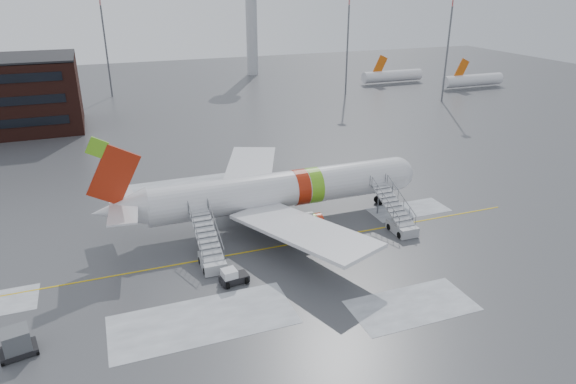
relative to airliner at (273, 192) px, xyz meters
name	(u,v)px	position (x,y,z in m)	size (l,w,h in m)	color
ground	(243,248)	(-4.73, -4.64, -3.42)	(260.00, 260.00, 0.00)	#494C4F
airliner	(273,192)	(0.00, 0.00, 0.00)	(35.03, 32.97, 11.18)	silver
airstair_fwd	(399,220)	(11.47, -6.54, -2.35)	(2.05, 7.70, 3.48)	#A3A5AA
airstair_aft	(210,253)	(-8.31, -6.54, -2.35)	(2.05, 7.70, 3.48)	#AEB1B5
pushback_tug	(232,277)	(-7.27, -10.40, -2.81)	(2.53, 2.01, 1.37)	black
uld_container	(17,343)	(-23.47, -13.95, -2.50)	(2.68, 2.17, 1.95)	black
control_tower	(251,2)	(25.27, 90.36, 15.33)	(6.40, 6.40, 30.00)	#B2B5BA
light_mast_far_ne	(348,31)	(37.27, 57.36, 10.42)	(1.20, 1.20, 24.25)	#595B60
light_mast_far_n	(104,32)	(-12.73, 73.36, 10.42)	(1.20, 1.20, 24.25)	#595B60
light_mast_far_e	(449,34)	(53.27, 43.36, 10.42)	(1.20, 1.20, 24.25)	#595B60
distant_aircraft	(417,86)	(57.77, 59.36, -3.42)	(35.00, 18.00, 8.00)	#D8590C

